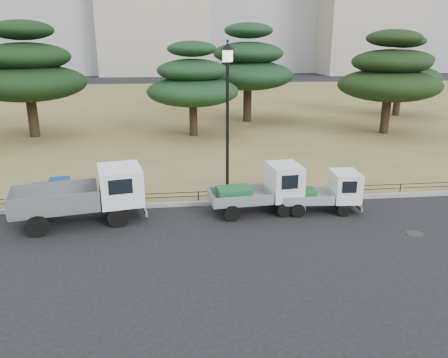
{
  "coord_description": "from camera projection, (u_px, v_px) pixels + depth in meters",
  "views": [
    {
      "loc": [
        -1.96,
        -14.59,
        6.54
      ],
      "look_at": [
        0.0,
        2.0,
        1.3
      ],
      "focal_mm": 35.0,
      "sensor_mm": 36.0,
      "label": 1
    }
  ],
  "objects": [
    {
      "name": "tarp_pile",
      "position": [
        54.0,
        193.0,
        18.0
      ],
      "size": [
        1.85,
        1.48,
        1.12
      ],
      "rotation": [
        0.0,
        0.0,
        0.16
      ],
      "color": "navy",
      "rests_on": "lawn"
    },
    {
      "name": "street_lamp",
      "position": [
        227.0,
        97.0,
        17.44
      ],
      "size": [
        0.57,
        0.57,
        6.38
      ],
      "color": "black",
      "rests_on": "lawn"
    },
    {
      "name": "pipe_fence",
      "position": [
        222.0,
        193.0,
        18.48
      ],
      "size": [
        38.0,
        0.04,
        0.4
      ],
      "color": "black",
      "rests_on": "lawn"
    },
    {
      "name": "pine_east_far",
      "position": [
        401.0,
        69.0,
        38.79
      ],
      "size": [
        7.08,
        7.08,
        7.11
      ],
      "color": "black",
      "rests_on": "lawn"
    },
    {
      "name": "manhole",
      "position": [
        415.0,
        234.0,
        15.59
      ],
      "size": [
        0.6,
        0.6,
        0.01
      ],
      "primitive_type": "cylinder",
      "color": "#2D2D30",
      "rests_on": "ground"
    },
    {
      "name": "truck_kei_rear",
      "position": [
        325.0,
        192.0,
        17.48
      ],
      "size": [
        3.19,
        1.53,
        1.63
      ],
      "rotation": [
        0.0,
        0.0,
        -0.07
      ],
      "color": "black",
      "rests_on": "ground"
    },
    {
      "name": "truck_large",
      "position": [
        87.0,
        193.0,
        16.32
      ],
      "size": [
        4.96,
        2.73,
        2.05
      ],
      "rotation": [
        0.0,
        0.0,
        0.2
      ],
      "color": "black",
      "rests_on": "ground"
    },
    {
      "name": "lawn",
      "position": [
        191.0,
        108.0,
        44.98
      ],
      "size": [
        120.0,
        56.0,
        0.15
      ],
      "primitive_type": "cube",
      "color": "olive",
      "rests_on": "ground"
    },
    {
      "name": "pine_center_left",
      "position": [
        193.0,
        82.0,
        30.23
      ],
      "size": [
        6.41,
        6.41,
        6.52
      ],
      "color": "black",
      "rests_on": "lawn"
    },
    {
      "name": "truck_kei_front",
      "position": [
        263.0,
        189.0,
        17.36
      ],
      "size": [
        3.73,
        1.85,
        1.91
      ],
      "rotation": [
        0.0,
        0.0,
        0.09
      ],
      "color": "black",
      "rests_on": "ground"
    },
    {
      "name": "pine_center_right",
      "position": [
        248.0,
        65.0,
        35.64
      ],
      "size": [
        7.48,
        7.48,
        7.93
      ],
      "color": "black",
      "rests_on": "lawn"
    },
    {
      "name": "pine_west_near",
      "position": [
        27.0,
        71.0,
        29.69
      ],
      "size": [
        7.85,
        7.85,
        7.84
      ],
      "color": "black",
      "rests_on": "lawn"
    },
    {
      "name": "curb",
      "position": [
        222.0,
        202.0,
        18.44
      ],
      "size": [
        120.0,
        0.25,
        0.16
      ],
      "primitive_type": "cube",
      "color": "gray",
      "rests_on": "ground"
    },
    {
      "name": "ground",
      "position": [
        230.0,
        229.0,
        16.0
      ],
      "size": [
        220.0,
        220.0,
        0.0
      ],
      "primitive_type": "plane",
      "color": "black"
    },
    {
      "name": "pine_east_near",
      "position": [
        390.0,
        75.0,
        30.92
      ],
      "size": [
        7.21,
        7.21,
        7.28
      ],
      "color": "black",
      "rests_on": "lawn"
    }
  ]
}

